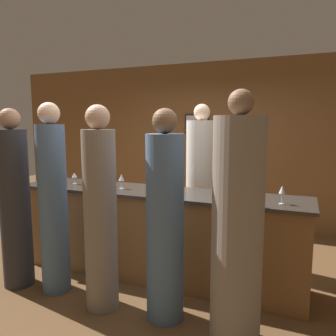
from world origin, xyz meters
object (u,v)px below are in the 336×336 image
at_px(guest_1, 237,231).
at_px(wine_bottle_0, 236,191).
at_px(guest_2, 100,215).
at_px(guest_4, 15,204).
at_px(bartender, 201,187).
at_px(guest_0, 165,223).
at_px(guest_3, 53,204).

relative_size(guest_1, wine_bottle_0, 6.36).
distance_m(guest_2, guest_4, 1.10).
height_order(bartender, guest_2, bartender).
bearing_deg(guest_2, bartender, 72.59).
distance_m(guest_1, guest_4, 2.38).
relative_size(guest_2, wine_bottle_0, 6.10).
xyz_separation_m(bartender, guest_0, (0.13, -1.52, -0.05)).
bearing_deg(guest_0, guest_1, -9.05).
relative_size(guest_0, wine_bottle_0, 5.97).
xyz_separation_m(guest_2, guest_4, (-1.10, 0.03, -0.01)).
distance_m(bartender, guest_1, 1.80).
bearing_deg(bartender, wine_bottle_0, 121.75).
relative_size(guest_0, guest_1, 0.94).
height_order(bartender, wine_bottle_0, bartender).
relative_size(guest_0, guest_2, 0.98).
xyz_separation_m(guest_1, guest_4, (-2.38, 0.07, -0.03)).
bearing_deg(guest_3, wine_bottle_0, 13.49).
bearing_deg(guest_4, guest_1, -1.62).
bearing_deg(guest_4, bartender, 44.19).
height_order(guest_2, guest_3, guest_3).
distance_m(bartender, guest_2, 1.66).
xyz_separation_m(bartender, guest_4, (-1.60, -1.55, -0.03)).
bearing_deg(bartender, guest_3, 52.92).
bearing_deg(guest_2, guest_1, -1.63).
bearing_deg(guest_3, bartender, 52.92).
relative_size(bartender, wine_bottle_0, 6.35).
height_order(bartender, guest_1, same).
bearing_deg(guest_0, guest_2, -173.86).
bearing_deg(bartender, guest_4, 44.19).
bearing_deg(wine_bottle_0, guest_2, -155.87).
bearing_deg(guest_0, bartender, 94.85).
distance_m(guest_0, guest_4, 1.73).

